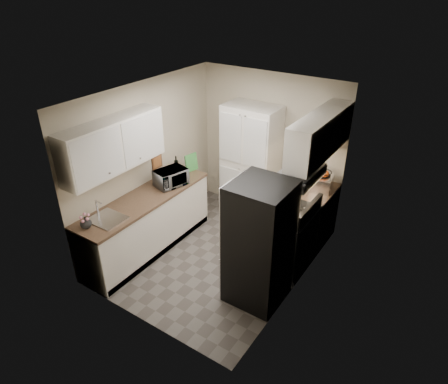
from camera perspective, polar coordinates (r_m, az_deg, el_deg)
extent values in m
plane|color=#56514C|center=(6.26, -1.05, -8.96)|extent=(3.20, 3.20, 0.00)
cube|color=beige|center=(6.83, 6.53, 6.44)|extent=(2.60, 0.04, 2.50)
cube|color=beige|center=(4.55, -12.75, -6.68)|extent=(2.60, 0.04, 2.50)
cube|color=beige|center=(6.33, -10.92, 4.23)|extent=(0.04, 3.20, 2.50)
cube|color=beige|center=(5.04, 11.10, -2.62)|extent=(0.04, 3.20, 2.50)
cube|color=silver|center=(5.11, -1.30, 13.70)|extent=(2.60, 3.20, 0.04)
cube|color=silver|center=(5.53, -15.52, 6.49)|extent=(0.33, 1.60, 0.70)
cube|color=silver|center=(5.51, 13.54, 7.34)|extent=(0.33, 1.55, 0.58)
cube|color=#99999E|center=(5.31, 10.80, 2.43)|extent=(0.45, 0.76, 0.13)
cube|color=#B7B7BC|center=(5.61, -16.33, -3.73)|extent=(0.45, 0.40, 0.02)
cube|color=brown|center=(6.48, -9.55, 4.27)|extent=(0.02, 0.22, 0.22)
cube|color=silver|center=(6.78, 3.79, 4.11)|extent=(0.90, 0.55, 2.00)
cube|color=silver|center=(6.26, -10.85, -4.56)|extent=(0.60, 2.30, 0.88)
cube|color=brown|center=(6.03, -11.25, -0.91)|extent=(0.63, 2.33, 0.04)
cube|color=silver|center=(6.51, 12.16, -3.29)|extent=(0.60, 0.80, 0.88)
cube|color=brown|center=(6.28, 12.59, 0.25)|extent=(0.63, 0.83, 0.04)
cube|color=#B7B7BC|center=(5.89, 8.96, -6.67)|extent=(0.64, 0.76, 0.90)
cube|color=black|center=(5.63, 9.32, -2.82)|extent=(0.66, 0.78, 0.03)
cube|color=black|center=(5.49, 12.13, -2.75)|extent=(0.06, 0.76, 0.22)
cube|color=#E8A296|center=(5.86, 5.17, -5.43)|extent=(0.01, 0.16, 0.42)
cube|color=beige|center=(6.03, 6.28, -4.34)|extent=(0.01, 0.16, 0.42)
cube|color=#B7B7BC|center=(5.08, 5.05, -7.36)|extent=(0.70, 0.72, 1.70)
imported|color=#BABBBF|center=(6.23, -7.60, 2.07)|extent=(0.44, 0.55, 0.27)
cylinder|color=black|center=(6.62, -6.83, 3.82)|extent=(0.07, 0.07, 0.27)
imported|color=white|center=(5.49, -19.16, -4.12)|extent=(0.18, 0.18, 0.16)
cube|color=green|center=(6.66, -4.68, 4.22)|extent=(0.07, 0.23, 0.29)
cube|color=silver|center=(6.26, 13.81, 1.31)|extent=(0.35, 0.42, 0.22)
cube|color=#D3B18F|center=(6.61, 2.95, -6.60)|extent=(0.80, 0.96, 0.01)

